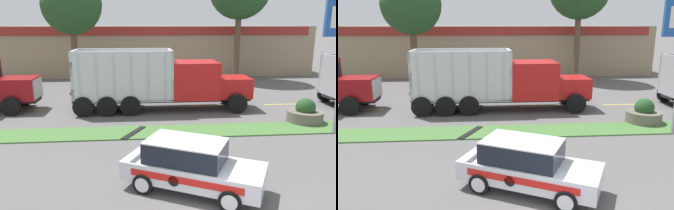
# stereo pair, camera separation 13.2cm
# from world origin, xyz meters

# --- Properties ---
(grass_verge) EXTENTS (120.00, 1.93, 0.06)m
(grass_verge) POSITION_xyz_m (0.00, 8.26, 0.03)
(grass_verge) COLOR #477538
(grass_verge) RESTS_ON ground_plane
(centre_line_3) EXTENTS (2.40, 0.14, 0.01)m
(centre_line_3) POSITION_xyz_m (-9.04, 13.22, 0.00)
(centre_line_3) COLOR yellow
(centre_line_3) RESTS_ON ground_plane
(centre_line_4) EXTENTS (2.40, 0.14, 0.01)m
(centre_line_4) POSITION_xyz_m (-3.64, 13.22, 0.00)
(centre_line_4) COLOR yellow
(centre_line_4) RESTS_ON ground_plane
(centre_line_5) EXTENTS (2.40, 0.14, 0.01)m
(centre_line_5) POSITION_xyz_m (1.76, 13.22, 0.00)
(centre_line_5) COLOR yellow
(centre_line_5) RESTS_ON ground_plane
(centre_line_6) EXTENTS (2.40, 0.14, 0.01)m
(centre_line_6) POSITION_xyz_m (7.16, 13.22, 0.00)
(centre_line_6) COLOR yellow
(centre_line_6) RESTS_ON ground_plane
(dump_truck_lead) EXTENTS (10.49, 2.77, 3.62)m
(dump_truck_lead) POSITION_xyz_m (0.07, 12.62, 1.59)
(dump_truck_lead) COLOR black
(dump_truck_lead) RESTS_ON ground_plane
(rally_car) EXTENTS (4.59, 3.49, 1.64)m
(rally_car) POSITION_xyz_m (-0.52, 2.60, 0.83)
(rally_car) COLOR silver
(rally_car) RESTS_ON ground_plane
(stone_planter) EXTENTS (1.81, 1.81, 1.32)m
(stone_planter) POSITION_xyz_m (6.62, 9.21, 0.48)
(stone_planter) COLOR #6B6056
(stone_planter) RESTS_ON ground_plane
(store_building_backdrop) EXTENTS (31.90, 12.10, 4.88)m
(store_building_backdrop) POSITION_xyz_m (-0.42, 31.00, 2.44)
(store_building_backdrop) COLOR #9E896B
(store_building_backdrop) RESTS_ON ground_plane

